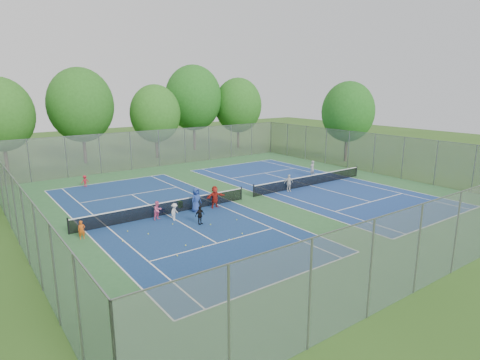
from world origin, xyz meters
name	(u,v)px	position (x,y,z in m)	size (l,w,h in m)	color
ground	(247,198)	(0.00, 0.00, 0.00)	(120.00, 120.00, 0.00)	#2F561B
court_pad	(247,198)	(0.00, 0.00, 0.01)	(32.00, 32.00, 0.01)	#2F6434
court_left	(167,215)	(-7.00, 0.00, 0.02)	(10.97, 23.77, 0.01)	navy
court_right	(310,185)	(7.00, 0.00, 0.02)	(10.97, 23.77, 0.01)	navy
net_left	(166,208)	(-7.00, 0.00, 0.46)	(12.87, 0.10, 0.91)	black
net_right	(310,181)	(7.00, 0.00, 0.46)	(12.87, 0.10, 0.91)	black
fence_north	(159,148)	(0.00, 16.00, 2.00)	(32.00, 0.10, 4.00)	gray
fence_south	(456,233)	(0.00, -16.00, 2.00)	(32.00, 0.10, 4.00)	gray
fence_west	(15,210)	(-16.00, 0.00, 2.00)	(32.00, 0.10, 4.00)	gray
fence_east	(374,154)	(16.00, 0.00, 2.00)	(32.00, 0.10, 4.00)	gray
tree_nw	(0,114)	(-14.00, 22.00, 5.89)	(6.40, 6.40, 9.58)	#443326
tree_nl	(81,105)	(-6.00, 23.00, 6.54)	(7.20, 7.20, 10.69)	#443326
tree_nc	(155,114)	(2.00, 21.00, 5.39)	(6.00, 6.00, 8.85)	#443326
tree_nr	(193,98)	(9.00, 24.00, 7.04)	(7.60, 7.60, 11.42)	#443326
tree_ne	(238,105)	(15.00, 22.00, 5.97)	(6.60, 6.60, 9.77)	#443326
tree_side_e	(348,112)	(19.00, 6.00, 5.74)	(6.00, 6.00, 9.20)	#443326
ball_crate	(161,210)	(-7.08, 0.70, 0.16)	(0.36, 0.36, 0.31)	blue
ball_hopper	(180,205)	(-5.48, 0.85, 0.26)	(0.26, 0.26, 0.52)	green
student_a	(82,230)	(-12.94, -1.21, 0.55)	(0.40, 0.26, 1.11)	#D25413
student_b	(158,210)	(-7.90, -0.60, 0.64)	(0.62, 0.48, 1.28)	#F15D8F
student_c	(175,212)	(-7.07, -1.37, 0.58)	(0.75, 0.43, 1.16)	silver
student_d	(200,215)	(-6.14, -3.05, 0.61)	(0.72, 0.30, 1.23)	black
student_e	(196,200)	(-4.98, -0.60, 0.87)	(0.85, 0.55, 1.75)	navy
student_f	(215,197)	(-3.42, -0.60, 0.82)	(1.51, 0.48, 1.63)	#A62017
child_far_baseline	(85,181)	(-9.28, 11.36, 0.52)	(0.67, 0.38, 1.03)	#B21927
instructor	(312,168)	(9.92, 2.60, 0.78)	(0.57, 0.37, 1.55)	#949496
teen_court_b	(289,183)	(4.11, -0.30, 0.72)	(0.84, 0.35, 1.44)	silver
tennis_ball_0	(237,220)	(-3.78, -3.81, 0.03)	(0.07, 0.07, 0.07)	#C3DB33
tennis_ball_1	(123,241)	(-11.21, -3.02, 0.03)	(0.07, 0.07, 0.07)	#C7DA32
tennis_ball_2	(211,225)	(-5.68, -3.60, 0.03)	(0.07, 0.07, 0.07)	#C4E936
tennis_ball_3	(186,246)	(-8.62, -5.69, 0.03)	(0.07, 0.07, 0.07)	#EEF138
tennis_ball_4	(229,240)	(-6.18, -6.39, 0.03)	(0.07, 0.07, 0.07)	#C0E435
tennis_ball_5	(203,247)	(-7.93, -6.39, 0.03)	(0.07, 0.07, 0.07)	gold
tennis_ball_6	(234,239)	(-5.89, -6.46, 0.03)	(0.07, 0.07, 0.07)	yellow
tennis_ball_7	(177,256)	(-9.64, -6.65, 0.03)	(0.07, 0.07, 0.07)	gold
tennis_ball_8	(242,234)	(-5.00, -6.07, 0.03)	(0.07, 0.07, 0.07)	#E8F038
tennis_ball_9	(173,224)	(-7.59, -2.09, 0.03)	(0.07, 0.07, 0.07)	yellow
tennis_ball_10	(128,231)	(-10.39, -1.64, 0.03)	(0.07, 0.07, 0.07)	yellow
tennis_ball_11	(148,234)	(-9.56, -2.80, 0.03)	(0.07, 0.07, 0.07)	#D3E936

